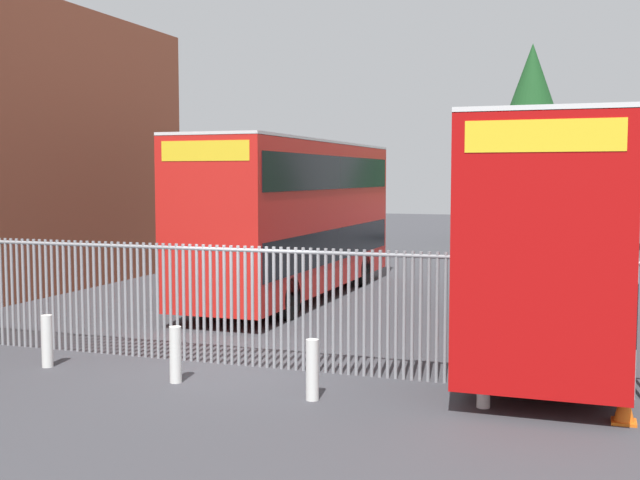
{
  "coord_description": "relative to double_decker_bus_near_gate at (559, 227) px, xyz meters",
  "views": [
    {
      "loc": [
        5.95,
        -12.98,
        3.45
      ],
      "look_at": [
        0.0,
        4.0,
        2.0
      ],
      "focal_mm": 44.56,
      "sensor_mm": 36.0,
      "label": 1
    }
  ],
  "objects": [
    {
      "name": "traffic_cone_by_gate",
      "position": [
        1.14,
        -4.95,
        -2.13
      ],
      "size": [
        0.34,
        0.34,
        0.59
      ],
      "color": "orange",
      "rests_on": "ground"
    },
    {
      "name": "tree_short_side",
      "position": [
        -2.57,
        25.28,
        3.86
      ],
      "size": [
        5.38,
        5.38,
        10.13
      ],
      "color": "#4C3823",
      "rests_on": "ground"
    },
    {
      "name": "ground_plane",
      "position": [
        -5.23,
        4.37,
        -2.42
      ],
      "size": [
        100.0,
        100.0,
        0.0
      ],
      "primitive_type": "plane",
      "color": "#3D3D42"
    },
    {
      "name": "bollard_near_right",
      "position": [
        -3.37,
        -5.31,
        -1.95
      ],
      "size": [
        0.2,
        0.2,
        0.95
      ],
      "primitive_type": "cylinder",
      "color": "silver",
      "rests_on": "ground"
    },
    {
      "name": "double_decker_bus_near_gate",
      "position": [
        0.0,
        0.0,
        0.0
      ],
      "size": [
        2.54,
        10.81,
        4.42
      ],
      "color": "#B70C0C",
      "rests_on": "ground"
    },
    {
      "name": "palisade_fence",
      "position": [
        -5.33,
        -3.63,
        -1.24
      ],
      "size": [
        16.24,
        0.14,
        2.35
      ],
      "color": "gray",
      "rests_on": "ground"
    },
    {
      "name": "double_decker_bus_behind_fence_left",
      "position": [
        -7.36,
        4.27,
        0.0
      ],
      "size": [
        2.54,
        10.81,
        4.42
      ],
      "color": "red",
      "rests_on": "ground"
    },
    {
      "name": "bollard_center_front",
      "position": [
        -5.88,
        -5.08,
        -1.95
      ],
      "size": [
        0.2,
        0.2,
        0.95
      ],
      "primitive_type": "cylinder",
      "color": "silver",
      "rests_on": "ground"
    },
    {
      "name": "bollard_far_right",
      "position": [
        -0.82,
        -4.83,
        -1.95
      ],
      "size": [
        0.2,
        0.2,
        0.95
      ],
      "primitive_type": "cylinder",
      "color": "silver",
      "rests_on": "ground"
    },
    {
      "name": "bollard_near_left",
      "position": [
        -8.62,
        -4.89,
        -1.95
      ],
      "size": [
        0.2,
        0.2,
        0.95
      ],
      "primitive_type": "cylinder",
      "color": "silver",
      "rests_on": "ground"
    }
  ]
}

